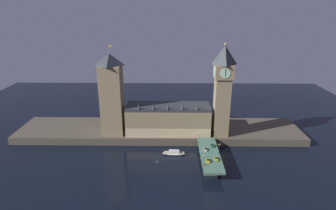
{
  "coord_description": "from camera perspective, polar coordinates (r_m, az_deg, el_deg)",
  "views": [
    {
      "loc": [
        9.56,
        -165.64,
        95.06
      ],
      "look_at": [
        7.09,
        20.0,
        30.99
      ],
      "focal_mm": 30.0,
      "sensor_mm": 36.0,
      "label": 1
    }
  ],
  "objects": [
    {
      "name": "ground_plane",
      "position": [
        191.21,
        -2.24,
        -10.79
      ],
      "size": [
        400.0,
        400.0,
        0.0
      ],
      "primitive_type": "plane",
      "color": "black"
    },
    {
      "name": "clock_tower",
      "position": [
        203.2,
        11.03,
        3.3
      ],
      "size": [
        13.24,
        13.35,
        67.46
      ],
      "color": "#8E7A56",
      "rests_on": "embankment"
    },
    {
      "name": "car_northbound_trail",
      "position": [
        175.02,
        8.09,
        -11.11
      ],
      "size": [
        1.92,
        4.2,
        1.53
      ],
      "color": "yellow",
      "rests_on": "bridge"
    },
    {
      "name": "parliament_hall",
      "position": [
        212.07,
        0.03,
        -2.78
      ],
      "size": [
        62.13,
        21.82,
        25.63
      ],
      "color": "#8E7A56",
      "rests_on": "embankment"
    },
    {
      "name": "embankment",
      "position": [
        224.68,
        -1.75,
        -5.22
      ],
      "size": [
        220.0,
        42.0,
        5.57
      ],
      "color": "#4C4438",
      "rests_on": "ground_plane"
    },
    {
      "name": "boat_upstream",
      "position": [
        195.2,
        1.24,
        -9.72
      ],
      "size": [
        16.09,
        5.42,
        3.16
      ],
      "color": "white",
      "rests_on": "ground_plane"
    },
    {
      "name": "car_northbound_lead",
      "position": [
        187.64,
        7.55,
        -8.91
      ],
      "size": [
        2.03,
        4.55,
        1.4
      ],
      "color": "silver",
      "rests_on": "bridge"
    },
    {
      "name": "car_southbound_lead",
      "position": [
        177.91,
        9.75,
        -10.7
      ],
      "size": [
        1.97,
        4.13,
        1.36
      ],
      "color": "yellow",
      "rests_on": "bridge"
    },
    {
      "name": "bridge",
      "position": [
        186.03,
        8.48,
        -10.29
      ],
      "size": [
        12.27,
        46.0,
        6.99
      ],
      "color": "#4C7560",
      "rests_on": "ground_plane"
    },
    {
      "name": "street_lamp_far",
      "position": [
        195.18,
        6.33,
        -6.43
      ],
      "size": [
        1.34,
        0.6,
        7.2
      ],
      "color": "#2D3333",
      "rests_on": "bridge"
    },
    {
      "name": "pedestrian_near_rail",
      "position": [
        169.97,
        7.39,
        -11.95
      ],
      "size": [
        0.38,
        0.38,
        1.86
      ],
      "color": "black",
      "rests_on": "bridge"
    },
    {
      "name": "pedestrian_mid_walk",
      "position": [
        184.26,
        10.27,
        -9.51
      ],
      "size": [
        0.38,
        0.38,
        1.8
      ],
      "color": "black",
      "rests_on": "bridge"
    },
    {
      "name": "street_lamp_near",
      "position": [
        169.38,
        7.25,
        -10.81
      ],
      "size": [
        1.34,
        0.6,
        6.72
      ],
      "color": "#2D3333",
      "rests_on": "bridge"
    },
    {
      "name": "car_southbound_trail",
      "position": [
        192.93,
        8.98,
        -8.13
      ],
      "size": [
        1.92,
        4.05,
        1.54
      ],
      "color": "#235633",
      "rests_on": "bridge"
    },
    {
      "name": "street_lamp_mid",
      "position": [
        183.77,
        10.39,
        -8.44
      ],
      "size": [
        1.34,
        0.6,
        6.79
      ],
      "color": "#2D3333",
      "rests_on": "bridge"
    },
    {
      "name": "victoria_tower",
      "position": [
        208.29,
        -11.36,
        2.09
      ],
      "size": [
        15.69,
        15.69,
        65.88
      ],
      "color": "#8E7A56",
      "rests_on": "embankment"
    }
  ]
}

